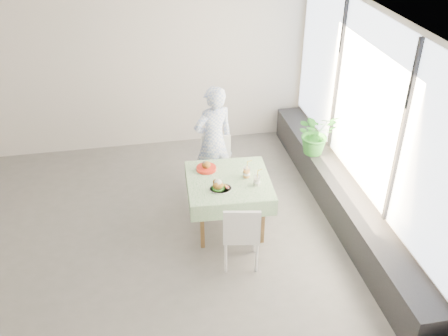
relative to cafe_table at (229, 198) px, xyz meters
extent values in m
plane|color=#5B5956|center=(-1.25, 0.00, -0.46)|extent=(6.00, 6.00, 0.00)
plane|color=white|center=(-1.25, 0.00, 2.34)|extent=(6.00, 6.00, 0.00)
cube|color=beige|center=(-1.25, 2.50, 0.94)|extent=(6.00, 0.02, 2.80)
cube|color=beige|center=(-1.25, -2.50, 0.94)|extent=(6.00, 0.02, 2.80)
cube|color=beige|center=(1.75, 0.00, 0.94)|extent=(0.02, 5.00, 2.80)
cube|color=#D1E0F9|center=(1.72, 0.00, 1.19)|extent=(0.01, 4.80, 2.18)
cube|color=black|center=(1.55, 0.00, -0.21)|extent=(0.40, 4.80, 0.50)
cube|color=brown|center=(0.00, 0.00, 0.25)|extent=(0.95, 0.95, 0.04)
cube|color=white|center=(0.00, 0.00, 0.28)|extent=(1.10, 1.10, 0.01)
cube|color=white|center=(-0.03, 0.75, -0.01)|extent=(0.48, 0.48, 0.04)
cube|color=white|center=(0.00, 0.93, 0.21)|extent=(0.42, 0.11, 0.42)
cube|color=white|center=(0.01, -0.71, -0.01)|extent=(0.49, 0.49, 0.04)
cube|color=white|center=(-0.03, -0.89, 0.22)|extent=(0.42, 0.12, 0.42)
imported|color=#8CA4E0|center=(-0.04, 0.91, 0.36)|extent=(0.69, 0.56, 1.64)
cylinder|color=white|center=(-0.14, -0.20, 0.29)|extent=(0.28, 0.28, 0.02)
cylinder|color=#154A12|center=(-0.17, -0.20, 0.30)|extent=(0.15, 0.15, 0.02)
ellipsoid|color=#946323|center=(-0.17, -0.20, 0.35)|extent=(0.13, 0.12, 0.10)
ellipsoid|color=white|center=(-0.17, -0.20, 0.39)|extent=(0.09, 0.09, 0.06)
cylinder|color=#A71C10|center=(-0.06, -0.21, 0.31)|extent=(0.05, 0.05, 0.03)
cylinder|color=white|center=(0.23, 0.01, 0.35)|extent=(0.09, 0.09, 0.14)
cylinder|color=orange|center=(0.23, 0.01, 0.33)|extent=(0.08, 0.08, 0.10)
cylinder|color=white|center=(0.23, 0.01, 0.42)|extent=(0.10, 0.10, 0.01)
cylinder|color=yellow|center=(0.24, 0.01, 0.47)|extent=(0.01, 0.03, 0.19)
cylinder|color=white|center=(0.32, -0.18, 0.34)|extent=(0.09, 0.09, 0.12)
cylinder|color=beige|center=(0.32, -0.18, 0.33)|extent=(0.08, 0.08, 0.09)
cylinder|color=white|center=(0.32, -0.18, 0.41)|extent=(0.09, 0.09, 0.01)
cylinder|color=yellow|center=(0.33, -0.18, 0.45)|extent=(0.01, 0.03, 0.17)
cylinder|color=red|center=(-0.24, 0.28, 0.30)|extent=(0.26, 0.26, 0.04)
cylinder|color=white|center=(-0.24, 0.28, 0.31)|extent=(0.22, 0.22, 0.01)
ellipsoid|color=#946323|center=(-0.24, 0.28, 0.36)|extent=(0.11, 0.11, 0.10)
imported|color=#266E24|center=(1.46, 0.85, 0.36)|extent=(0.63, 0.56, 0.64)
camera|label=1|loc=(-1.05, -5.18, 3.73)|focal=40.00mm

